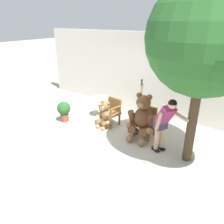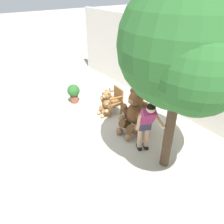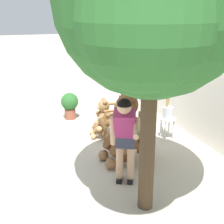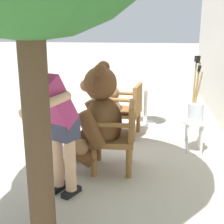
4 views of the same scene
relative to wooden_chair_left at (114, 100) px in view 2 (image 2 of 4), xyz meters
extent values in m
plane|color=#B2A899|center=(0.62, -0.70, -0.46)|extent=(60.00, 60.00, 0.00)
cube|color=silver|center=(0.62, 1.70, 0.94)|extent=(10.00, 0.16, 2.80)
cube|color=brown|center=(-0.01, -0.06, -0.06)|extent=(0.62, 0.59, 0.07)
cylinder|color=brown|center=(-0.26, -0.24, -0.28)|extent=(0.07, 0.07, 0.37)
cylinder|color=brown|center=(0.19, -0.30, -0.28)|extent=(0.07, 0.07, 0.37)
cylinder|color=brown|center=(-0.21, 0.18, -0.28)|extent=(0.07, 0.07, 0.37)
cylinder|color=brown|center=(0.25, 0.12, -0.28)|extent=(0.07, 0.07, 0.37)
cube|color=brown|center=(0.02, 0.17, 0.19)|extent=(0.52, 0.12, 0.42)
cylinder|color=brown|center=(-0.26, -0.03, 0.20)|extent=(0.12, 0.48, 0.06)
cylinder|color=brown|center=(-0.28, -0.24, 0.09)|extent=(0.05, 0.05, 0.22)
cylinder|color=brown|center=(0.24, -0.09, 0.20)|extent=(0.12, 0.48, 0.06)
cylinder|color=brown|center=(0.21, -0.30, 0.09)|extent=(0.05, 0.05, 0.22)
cube|color=brown|center=(1.26, -0.06, -0.06)|extent=(0.59, 0.55, 0.07)
cylinder|color=brown|center=(1.04, -0.28, -0.28)|extent=(0.07, 0.07, 0.37)
cylinder|color=brown|center=(1.50, -0.26, -0.28)|extent=(0.07, 0.07, 0.37)
cylinder|color=brown|center=(1.01, 0.14, -0.28)|extent=(0.07, 0.07, 0.37)
cylinder|color=brown|center=(1.47, 0.16, -0.28)|extent=(0.07, 0.07, 0.37)
cube|color=brown|center=(1.24, 0.17, 0.19)|extent=(0.52, 0.09, 0.42)
cylinder|color=brown|center=(1.01, -0.08, 0.20)|extent=(0.08, 0.48, 0.06)
cylinder|color=brown|center=(1.02, -0.28, 0.09)|extent=(0.05, 0.05, 0.22)
cylinder|color=brown|center=(1.50, -0.05, 0.20)|extent=(0.08, 0.48, 0.06)
cylinder|color=brown|center=(1.52, -0.26, 0.09)|extent=(0.05, 0.05, 0.22)
ellipsoid|color=brown|center=(1.26, -0.18, 0.15)|extent=(0.57, 0.49, 0.63)
sphere|color=brown|center=(1.26, -0.21, 0.64)|extent=(0.40, 0.40, 0.40)
ellipsoid|color=#8C603D|center=(1.27, -0.38, 0.61)|extent=(0.20, 0.16, 0.15)
sphere|color=black|center=(1.27, -0.38, 0.62)|extent=(0.06, 0.06, 0.06)
sphere|color=brown|center=(1.11, -0.20, 0.81)|extent=(0.16, 0.16, 0.16)
sphere|color=brown|center=(1.41, -0.18, 0.81)|extent=(0.16, 0.16, 0.16)
cylinder|color=brown|center=(0.97, -0.30, 0.15)|extent=(0.20, 0.36, 0.48)
sphere|color=#8C603D|center=(0.96, -0.43, -0.06)|extent=(0.19, 0.19, 0.19)
cylinder|color=brown|center=(1.56, -0.27, 0.15)|extent=(0.20, 0.36, 0.48)
sphere|color=#8C603D|center=(1.58, -0.40, -0.06)|extent=(0.19, 0.19, 0.19)
cylinder|color=brown|center=(1.10, -0.42, -0.19)|extent=(0.25, 0.40, 0.37)
sphere|color=#8C603D|center=(1.09, -0.61, -0.36)|extent=(0.20, 0.20, 0.20)
cylinder|color=brown|center=(1.44, -0.40, -0.19)|extent=(0.25, 0.40, 0.37)
sphere|color=#8C603D|center=(1.46, -0.59, -0.36)|extent=(0.20, 0.20, 0.20)
ellipsoid|color=olive|center=(-0.01, -0.24, -0.07)|extent=(0.39, 0.34, 0.41)
sphere|color=olive|center=(-0.01, -0.26, 0.25)|extent=(0.26, 0.26, 0.26)
ellipsoid|color=tan|center=(-0.02, -0.37, 0.23)|extent=(0.13, 0.11, 0.10)
sphere|color=black|center=(-0.02, -0.37, 0.23)|extent=(0.04, 0.04, 0.04)
sphere|color=olive|center=(-0.10, -0.24, 0.36)|extent=(0.10, 0.10, 0.10)
sphere|color=olive|center=(0.09, -0.26, 0.36)|extent=(0.10, 0.10, 0.10)
cylinder|color=olive|center=(-0.21, -0.29, -0.07)|extent=(0.14, 0.24, 0.31)
sphere|color=tan|center=(-0.22, -0.36, -0.20)|extent=(0.12, 0.12, 0.12)
cylinder|color=olive|center=(0.17, -0.33, -0.07)|extent=(0.14, 0.24, 0.31)
sphere|color=tan|center=(0.17, -0.42, -0.20)|extent=(0.12, 0.12, 0.12)
cylinder|color=olive|center=(-0.13, -0.38, -0.29)|extent=(0.18, 0.27, 0.24)
sphere|color=tan|center=(-0.16, -0.50, -0.40)|extent=(0.13, 0.13, 0.13)
cylinder|color=olive|center=(0.08, -0.40, -0.29)|extent=(0.18, 0.27, 0.24)
sphere|color=tan|center=(0.08, -0.53, -0.40)|extent=(0.13, 0.13, 0.13)
cube|color=black|center=(1.88, -0.58, -0.43)|extent=(0.26, 0.18, 0.06)
cylinder|color=tan|center=(1.88, -0.58, 0.01)|extent=(0.12, 0.12, 0.82)
cube|color=black|center=(1.96, -0.42, -0.43)|extent=(0.26, 0.18, 0.06)
cylinder|color=tan|center=(1.96, -0.42, 0.01)|extent=(0.12, 0.12, 0.82)
cube|color=#33384C|center=(1.92, -0.50, 0.29)|extent=(0.33, 0.37, 0.24)
cube|color=#9E2D66|center=(2.04, -0.56, 0.59)|extent=(0.54, 0.48, 0.57)
sphere|color=tan|center=(2.21, -0.64, 0.93)|extent=(0.21, 0.21, 0.21)
sphere|color=black|center=(2.21, -0.64, 0.95)|extent=(0.21, 0.21, 0.21)
cylinder|color=tan|center=(2.35, -0.49, 0.64)|extent=(0.55, 0.32, 0.14)
cylinder|color=tan|center=(1.96, -0.73, 0.47)|extent=(0.23, 0.17, 0.50)
cylinder|color=silver|center=(0.54, 1.01, -0.02)|extent=(0.34, 0.34, 0.03)
cylinder|color=silver|center=(0.64, 1.11, -0.25)|extent=(0.04, 0.04, 0.43)
cylinder|color=silver|center=(0.44, 1.11, -0.25)|extent=(0.04, 0.04, 0.43)
cylinder|color=silver|center=(0.64, 0.91, -0.25)|extent=(0.04, 0.04, 0.43)
cylinder|color=silver|center=(0.44, 0.91, -0.25)|extent=(0.04, 0.04, 0.43)
cylinder|color=silver|center=(0.54, 1.01, 0.13)|extent=(0.22, 0.22, 0.26)
cylinder|color=#997A47|center=(0.51, 1.00, 0.44)|extent=(0.05, 0.09, 0.74)
cylinder|color=black|center=(0.51, 1.00, 0.85)|extent=(0.05, 0.05, 0.08)
cylinder|color=#997A47|center=(0.52, 1.02, 0.39)|extent=(0.06, 0.11, 0.62)
cylinder|color=black|center=(0.52, 1.02, 0.74)|extent=(0.05, 0.05, 0.09)
cylinder|color=#997A47|center=(0.52, 1.01, 0.45)|extent=(0.04, 0.07, 0.75)
cylinder|color=black|center=(0.52, 1.01, 0.87)|extent=(0.05, 0.05, 0.08)
cylinder|color=#997A47|center=(0.53, 0.97, 0.45)|extent=(0.09, 0.05, 0.75)
cylinder|color=black|center=(0.53, 0.97, 0.87)|extent=(0.05, 0.05, 0.09)
cylinder|color=white|center=(-0.63, 0.28, 0.24)|extent=(0.56, 0.56, 0.03)
cylinder|color=white|center=(-0.63, 0.28, -0.12)|extent=(0.07, 0.07, 0.69)
cylinder|color=white|center=(-0.63, 0.28, -0.45)|extent=(0.40, 0.40, 0.03)
cylinder|color=#473523|center=(2.66, -0.47, 0.63)|extent=(0.22, 0.22, 2.19)
sphere|color=#286028|center=(2.66, -0.47, 2.38)|extent=(2.39, 2.39, 2.39)
sphere|color=#286028|center=(3.26, -0.83, 2.14)|extent=(1.43, 1.43, 1.43)
cylinder|color=brown|center=(-1.41, -0.74, -0.33)|extent=(0.28, 0.28, 0.26)
sphere|color=#286028|center=(-1.41, -0.74, 0.00)|extent=(0.44, 0.44, 0.44)
camera|label=1|loc=(3.85, -5.19, 2.73)|focal=35.00mm
camera|label=2|loc=(5.05, -3.79, 3.35)|focal=35.00mm
camera|label=3|loc=(6.16, -2.15, 2.26)|focal=50.00mm
camera|label=4|loc=(4.88, 0.44, 1.30)|focal=50.00mm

